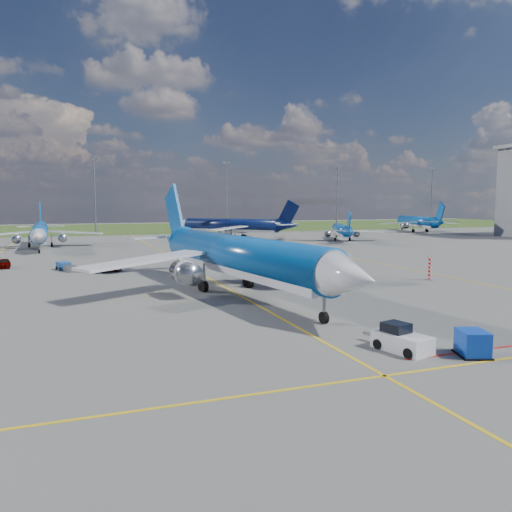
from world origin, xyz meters
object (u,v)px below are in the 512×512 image
object	(u,v)px
pushback_tug	(401,340)
service_car_c	(185,252)
service_car_b	(106,268)
baggage_tug_e	(299,247)
uld_container	(473,343)
bg_jet_ene	(417,232)
baggage_tug_w	(279,264)
bg_jet_n	(231,238)
service_car_a	(4,263)
baggage_tug_c	(66,267)
bg_jet_nnw	(40,248)
bg_jet_ne	(341,240)
main_airliner	(238,294)
warning_post	(429,268)

from	to	relation	value
pushback_tug	service_car_c	size ratio (longest dim) A/B	1.08
service_car_b	baggage_tug_e	xyz separation A→B (m)	(40.33, 22.14, -0.17)
pushback_tug	uld_container	size ratio (longest dim) A/B	2.63
bg_jet_ene	baggage_tug_w	world-z (taller)	bg_jet_ene
pushback_tug	service_car_b	world-z (taller)	pushback_tug
pushback_tug	baggage_tug_w	bearing A→B (deg)	63.74
bg_jet_n	service_car_a	bearing A→B (deg)	-1.83
baggage_tug_w	baggage_tug_c	size ratio (longest dim) A/B	1.04
bg_jet_ene	bg_jet_nnw	bearing A→B (deg)	24.76
bg_jet_ene	service_car_b	world-z (taller)	bg_jet_ene
bg_jet_n	service_car_a	xyz separation A→B (m)	(-50.54, -47.18, 0.71)
service_car_c	baggage_tug_e	world-z (taller)	service_car_c
bg_jet_n	service_car_c	bearing A→B (deg)	17.02
bg_jet_n	service_car_b	xyz separation A→B (m)	(-36.41, -57.11, 0.62)
bg_jet_ne	main_airliner	size ratio (longest dim) A/B	0.65
bg_jet_ene	uld_container	world-z (taller)	bg_jet_ene
bg_jet_ne	uld_container	distance (m)	98.22
baggage_tug_e	pushback_tug	bearing A→B (deg)	-88.01
baggage_tug_w	pushback_tug	bearing A→B (deg)	-89.50
bg_jet_n	baggage_tug_e	world-z (taller)	bg_jet_n
pushback_tug	service_car_b	xyz separation A→B (m)	(-16.02, 45.79, -0.11)
bg_jet_ne	baggage_tug_w	bearing A→B (deg)	73.16
bg_jet_ne	bg_jet_ene	size ratio (longest dim) A/B	0.80
bg_jet_ne	bg_jet_n	bearing A→B (deg)	-11.17
bg_jet_nnw	uld_container	bearing A→B (deg)	-73.62
bg_jet_ne	uld_container	size ratio (longest dim) A/B	14.42
service_car_b	baggage_tug_w	world-z (taller)	service_car_b
service_car_c	bg_jet_ne	bearing A→B (deg)	55.92
bg_jet_nnw	pushback_tug	bearing A→B (deg)	-75.26
pushback_tug	service_car_a	xyz separation A→B (m)	(-30.16, 55.72, -0.02)
pushback_tug	baggage_tug_w	xyz separation A→B (m)	(8.88, 41.90, -0.19)
bg_jet_nnw	baggage_tug_c	distance (m)	40.12
bg_jet_ene	service_car_c	xyz separation A→B (m)	(-88.50, -47.31, 0.73)
service_car_c	service_car_b	bearing A→B (deg)	-102.47
service_car_b	baggage_tug_e	bearing A→B (deg)	-75.00
uld_container	service_car_c	bearing A→B (deg)	114.37
main_airliner	baggage_tug_w	bearing A→B (deg)	46.78
bg_jet_ene	baggage_tug_e	distance (m)	75.99
bg_jet_ne	baggage_tug_w	xyz separation A→B (m)	(-36.33, -44.56, 0.54)
bg_jet_nnw	bg_jet_ene	xyz separation A→B (m)	(114.44, 20.85, 0.00)
service_car_b	baggage_tug_w	bearing A→B (deg)	-112.64
service_car_a	pushback_tug	bearing A→B (deg)	-64.74
warning_post	bg_jet_n	distance (m)	78.74
baggage_tug_c	main_airliner	bearing A→B (deg)	-74.82
service_car_b	baggage_tug_c	distance (m)	6.61
service_car_b	baggage_tug_e	world-z (taller)	service_car_b
bg_jet_ne	service_car_c	size ratio (longest dim) A/B	5.89
warning_post	baggage_tug_e	xyz separation A→B (m)	(2.18, 43.74, -1.05)
bg_jet_ene	baggage_tug_c	bearing A→B (deg)	43.52
warning_post	baggage_tug_w	distance (m)	22.13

